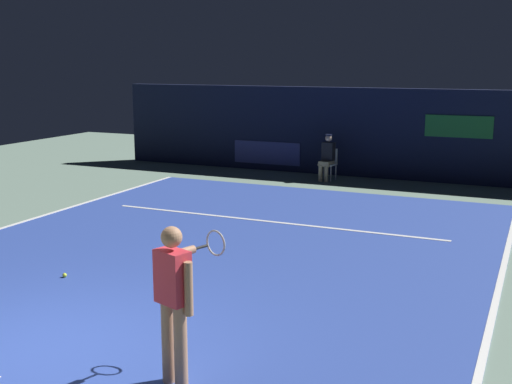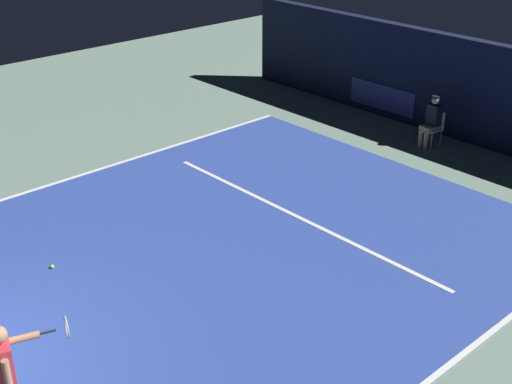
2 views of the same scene
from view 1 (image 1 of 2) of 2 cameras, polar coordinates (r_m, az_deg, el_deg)
ground_plane at (r=11.98m, az=-2.66°, el=-4.83°), size 29.75×29.75×0.00m
court_surface at (r=11.98m, az=-2.66°, el=-4.80°), size 9.61×11.59×0.01m
line_sideline_left at (r=10.80m, az=20.70°, el=-7.34°), size 0.10×11.59×0.01m
line_sideline_right at (r=14.68m, az=-19.50°, el=-2.38°), size 0.10×11.59×0.01m
line_service at (r=13.76m, az=1.14°, el=-2.61°), size 7.49×0.10×0.01m
back_wall at (r=19.38m, az=8.42°, el=5.23°), size 15.19×0.33×2.60m
tennis_player at (r=6.80m, az=-7.13°, el=-9.04°), size 0.50×1.04×1.73m
line_judge_on_chair at (r=18.56m, az=6.31°, el=3.11°), size 0.49×0.56×1.32m
tennis_ball at (r=10.72m, az=-16.49°, el=-7.03°), size 0.07×0.07×0.07m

